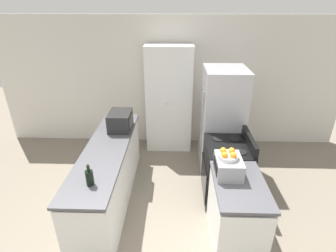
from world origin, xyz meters
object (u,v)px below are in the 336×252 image
Objects in this scene: pantry_cabinet at (169,100)px; toaster_oven at (228,166)px; wine_bottle at (90,177)px; refrigerator at (222,121)px; fruit_bowl at (228,155)px; microwave at (120,121)px; stove at (226,171)px.

pantry_cabinet is 2.38m from toaster_oven.
refrigerator is at bearing 45.20° from wine_bottle.
pantry_cabinet is 7.99× the size of wine_bottle.
pantry_cabinet is at bearing 108.61° from fruit_bowl.
stove is at bearing -16.68° from microwave.
wine_bottle is 1.61m from fruit_bowl.
fruit_bowl reaches higher than stove.
stove is 1.85m from microwave.
pantry_cabinet is at bearing 108.95° from toaster_oven.
microwave is at bearing 163.32° from stove.
pantry_cabinet is at bearing 141.63° from refrigerator.
toaster_oven is (1.53, -1.19, -0.03)m from microwave.
toaster_oven is at bearing -37.86° from microwave.
fruit_bowl is at bearing 9.51° from wine_bottle.
wine_bottle is (-1.74, -0.95, 0.55)m from stove.
pantry_cabinet is 5.16× the size of toaster_oven.
stove is 2.65× the size of toaster_oven.
toaster_oven is at bearing -71.05° from pantry_cabinet.
refrigerator is 7.66× the size of fruit_bowl.
stove is 2.06m from wine_bottle.
refrigerator is 7.04× the size of wine_bottle.
wine_bottle is at bearing -134.80° from refrigerator.
wine_bottle is at bearing -170.78° from toaster_oven.
microwave is at bearing 141.96° from fruit_bowl.
refrigerator reaches higher than microwave.
pantry_cabinet is 1.14× the size of refrigerator.
stove is 4.11× the size of wine_bottle.
wine_bottle is 0.65× the size of toaster_oven.
fruit_bowl is at bearing -71.39° from pantry_cabinet.
refrigerator is 1.73m from microwave.
microwave is (-0.76, -1.06, 0.01)m from pantry_cabinet.
microwave is 1.94m from toaster_oven.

